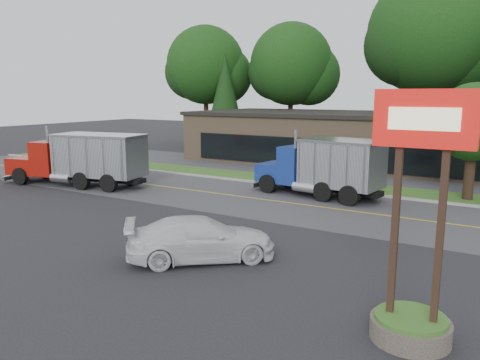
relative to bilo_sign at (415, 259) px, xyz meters
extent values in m
plane|color=#2B2B30|center=(-10.50, 2.50, -2.02)|extent=(140.00, 140.00, 0.00)
cube|color=#4B4B4F|center=(-10.50, 11.50, -2.02)|extent=(60.00, 8.00, 0.02)
cube|color=gold|center=(-10.50, 11.50, -2.02)|extent=(60.00, 0.12, 0.01)
cube|color=#9E9E99|center=(-10.50, 15.70, -2.02)|extent=(60.00, 0.30, 0.12)
cube|color=#365F20|center=(-10.50, 17.50, -2.02)|extent=(60.00, 3.40, 0.03)
cube|color=#4B4B4F|center=(-10.50, 22.50, -2.02)|extent=(60.00, 7.00, 0.02)
cube|color=#8B7155|center=(-8.50, 28.50, -0.02)|extent=(32.00, 12.00, 4.00)
cylinder|color=#6B6054|center=(0.00, 0.00, -1.77)|extent=(1.90, 1.90, 0.50)
cylinder|color=#365F20|center=(0.00, 0.00, -1.47)|extent=(1.70, 1.70, 0.10)
cube|color=#332116|center=(-0.50, 0.00, 0.58)|extent=(0.16, 0.16, 5.00)
cube|color=#332116|center=(0.50, 0.00, 0.58)|extent=(0.16, 0.16, 5.00)
cube|color=red|center=(0.00, 0.00, 3.28)|extent=(2.20, 0.35, 1.30)
cube|color=beige|center=(0.00, -0.19, 3.28)|extent=(1.50, 0.04, 0.50)
cube|color=beige|center=(0.00, 0.19, 3.28)|extent=(1.50, 0.04, 0.50)
cylinder|color=#382619|center=(-30.50, 34.50, 0.44)|extent=(0.56, 0.56, 4.93)
sphere|color=#13350E|center=(-30.50, 34.50, 7.14)|extent=(9.02, 9.02, 9.02)
sphere|color=#13350E|center=(-28.81, 35.63, 6.01)|extent=(6.77, 6.77, 6.77)
sphere|color=black|center=(-31.91, 33.65, 6.30)|extent=(6.20, 6.20, 6.20)
cylinder|color=#382619|center=(-20.50, 36.50, 0.42)|extent=(0.56, 0.56, 4.88)
sphere|color=#13350E|center=(-20.50, 36.50, 7.03)|extent=(8.92, 8.92, 8.92)
sphere|color=#13350E|center=(-18.83, 37.61, 5.92)|extent=(6.69, 6.69, 6.69)
sphere|color=black|center=(-21.89, 35.66, 6.20)|extent=(6.13, 6.13, 6.13)
cylinder|color=#382619|center=(-6.50, 36.50, 1.05)|extent=(0.56, 0.56, 6.15)
sphere|color=#13350E|center=(-6.50, 36.50, 9.41)|extent=(11.25, 11.25, 11.25)
sphere|color=#13350E|center=(-4.39, 37.91, 8.00)|extent=(8.44, 8.44, 8.44)
sphere|color=black|center=(-8.26, 35.45, 8.35)|extent=(7.74, 7.74, 7.74)
cylinder|color=#382619|center=(-26.50, 32.50, -1.52)|extent=(0.44, 0.44, 1.00)
cone|color=black|center=(-26.50, 32.50, 3.62)|extent=(4.51, 4.51, 9.23)
cylinder|color=#382619|center=(-0.50, 17.50, -0.85)|extent=(0.56, 0.56, 2.34)
sphere|color=#13350E|center=(-0.50, 17.50, 2.33)|extent=(4.28, 4.28, 4.28)
sphere|color=black|center=(-1.17, 17.10, 1.92)|extent=(2.94, 2.94, 2.94)
cube|color=black|center=(-22.40, 9.00, -1.45)|extent=(9.29, 2.74, 0.28)
cube|color=#9E140B|center=(-26.36, 8.23, -0.90)|extent=(2.61, 2.68, 1.10)
cube|color=#9E140B|center=(-24.58, 8.58, -0.30)|extent=(2.04, 2.66, 2.20)
cube|color=black|center=(-25.27, 8.44, 0.10)|extent=(0.46, 2.07, 0.90)
cube|color=silver|center=(-20.82, 9.31, 0.00)|extent=(5.91, 3.51, 2.50)
cube|color=silver|center=(-20.82, 9.31, 1.30)|extent=(6.09, 3.68, 0.12)
cylinder|color=black|center=(-26.38, 9.40, -1.45)|extent=(1.15, 0.55, 1.10)
cylinder|color=black|center=(-25.94, 7.14, -1.45)|extent=(1.15, 0.55, 1.10)
cylinder|color=black|center=(-20.64, 10.51, -1.45)|extent=(1.15, 0.55, 1.10)
cylinder|color=black|center=(-20.21, 8.25, -1.45)|extent=(1.15, 0.55, 1.10)
cube|color=black|center=(-7.85, 14.00, -1.45)|extent=(7.23, 1.96, 0.28)
cube|color=navy|center=(-10.93, 14.42, -0.90)|extent=(2.01, 2.51, 1.10)
cube|color=navy|center=(-9.54, 14.23, -0.30)|extent=(1.56, 2.55, 2.20)
cube|color=black|center=(-10.08, 14.31, 0.10)|extent=(0.34, 2.09, 0.90)
cube|color=silver|center=(-6.61, 13.83, 0.00)|extent=(4.58, 3.06, 2.50)
cube|color=silver|center=(-6.61, 13.83, 1.30)|extent=(4.75, 3.23, 0.12)
cylinder|color=black|center=(-10.62, 15.54, -1.45)|extent=(1.14, 0.50, 1.10)
cylinder|color=black|center=(-10.93, 13.26, -1.45)|extent=(1.14, 0.50, 1.10)
cylinder|color=black|center=(-6.15, 14.93, -1.45)|extent=(1.14, 0.50, 1.10)
cylinder|color=black|center=(-6.46, 12.65, -1.45)|extent=(1.14, 0.50, 1.10)
imported|color=silver|center=(-7.59, 1.90, -1.26)|extent=(5.33, 5.13, 1.53)
camera|label=1|loc=(1.92, -11.04, 3.81)|focal=35.00mm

